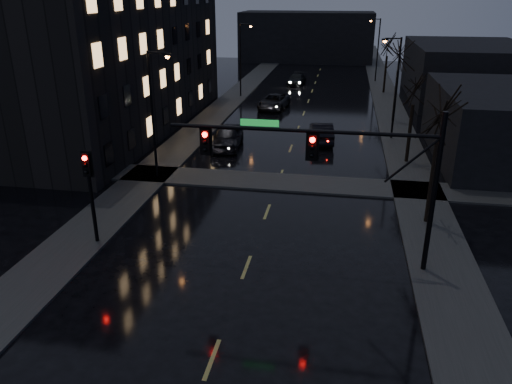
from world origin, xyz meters
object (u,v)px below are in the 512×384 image
at_px(oncoming_car_a, 227,137).
at_px(oncoming_car_c, 274,102).
at_px(oncoming_car_d, 297,79).
at_px(lead_car, 321,132).
at_px(oncoming_car_b, 228,137).

xyz_separation_m(oncoming_car_a, oncoming_car_c, (1.61, 14.18, -0.13)).
distance_m(oncoming_car_d, lead_car, 26.26).
bearing_deg(oncoming_car_d, lead_car, -73.90).
xyz_separation_m(oncoming_car_b, lead_car, (7.13, 2.24, 0.10)).
distance_m(oncoming_car_a, oncoming_car_d, 28.74).
xyz_separation_m(oncoming_car_c, oncoming_car_d, (0.92, 14.45, -0.05)).
bearing_deg(oncoming_car_b, lead_car, 12.54).
bearing_deg(oncoming_car_b, oncoming_car_c, 78.00).
distance_m(oncoming_car_b, oncoming_car_d, 28.23).
distance_m(oncoming_car_b, lead_car, 7.48).
distance_m(oncoming_car_c, lead_car, 12.64).
bearing_deg(oncoming_car_b, oncoming_car_d, 79.79).
height_order(oncoming_car_a, oncoming_car_d, oncoming_car_a).
xyz_separation_m(oncoming_car_a, lead_car, (7.04, 2.76, -0.07)).
xyz_separation_m(oncoming_car_b, oncoming_car_d, (2.63, 28.10, -0.00)).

